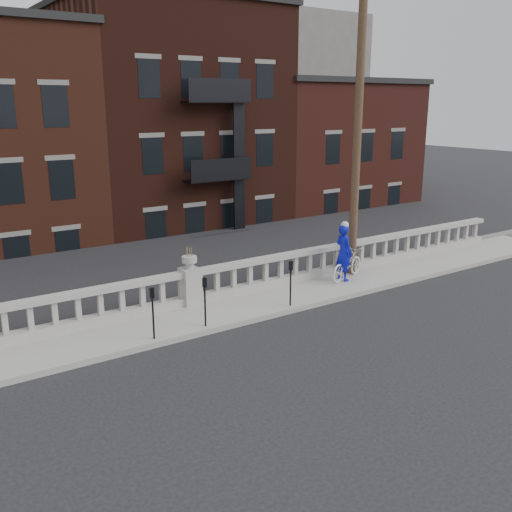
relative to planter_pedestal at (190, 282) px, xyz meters
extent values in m
plane|color=black|center=(0.00, -3.95, -0.83)|extent=(120.00, 120.00, 0.00)
cube|color=gray|center=(0.00, -0.95, -0.76)|extent=(32.00, 2.20, 0.15)
cube|color=gray|center=(0.00, 0.00, -0.56)|extent=(28.00, 0.34, 0.25)
cube|color=gray|center=(0.00, 0.00, 0.27)|extent=(28.00, 0.34, 0.16)
cube|color=gray|center=(0.00, 0.00, -0.13)|extent=(0.55, 0.55, 1.10)
cylinder|color=gray|center=(0.00, 0.00, 0.52)|extent=(0.24, 0.24, 0.20)
cylinder|color=gray|center=(0.00, 0.00, 0.70)|extent=(0.44, 0.44, 0.18)
cube|color=#605E59|center=(0.00, 0.35, -3.26)|extent=(36.00, 0.50, 5.15)
cube|color=black|center=(0.00, 22.00, -6.08)|extent=(80.00, 44.00, 0.50)
cube|color=#595651|center=(-2.00, 4.50, -3.83)|extent=(16.00, 7.00, 4.00)
cube|color=#595651|center=(22.00, 29.00, 3.17)|extent=(14.00, 14.00, 18.00)
cube|color=black|center=(6.00, 16.00, 1.92)|extent=(10.00, 14.00, 15.50)
cube|color=black|center=(6.00, 16.00, 9.82)|extent=(10.30, 14.30, 0.30)
cube|color=#4D1E17|center=(16.00, 16.00, 0.17)|extent=(10.00, 14.00, 12.00)
cube|color=black|center=(16.00, 16.00, 6.32)|extent=(10.30, 14.30, 0.30)
cylinder|color=#422D1E|center=(6.20, -0.35, 4.32)|extent=(0.28, 0.28, 10.00)
cylinder|color=black|center=(-2.00, -1.80, -0.13)|extent=(0.05, 0.05, 1.10)
cube|color=black|center=(-2.00, -1.80, 0.55)|extent=(0.10, 0.08, 0.26)
cube|color=black|center=(-2.00, -1.85, 0.59)|extent=(0.06, 0.01, 0.08)
cylinder|color=black|center=(-0.50, -1.80, -0.13)|extent=(0.05, 0.05, 1.10)
cube|color=black|center=(-0.50, -1.80, 0.55)|extent=(0.10, 0.08, 0.26)
cube|color=black|center=(-0.50, -1.85, 0.59)|extent=(0.06, 0.01, 0.08)
cylinder|color=black|center=(2.37, -1.80, -0.13)|extent=(0.05, 0.05, 1.10)
cube|color=black|center=(2.37, -1.80, 0.55)|extent=(0.10, 0.08, 0.26)
cube|color=black|center=(2.37, -1.85, 0.59)|extent=(0.06, 0.01, 0.08)
imported|color=silver|center=(5.62, -0.73, -0.18)|extent=(2.00, 1.25, 0.99)
imported|color=#0C11B4|center=(5.39, -0.79, 0.28)|extent=(0.47, 0.71, 1.91)
camera|label=1|loc=(-7.43, -14.43, 5.16)|focal=40.00mm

